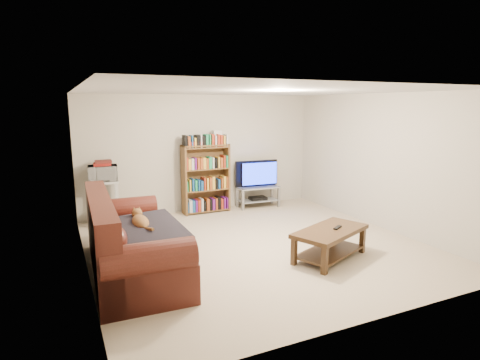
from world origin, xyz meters
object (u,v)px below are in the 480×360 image
tv_stand (258,193)px  sofa (127,247)px  coffee_table (330,238)px  bookshelf (206,178)px

tv_stand → sofa: bearing=-139.2°
coffee_table → tv_stand: 3.13m
sofa → coffee_table: bearing=-12.5°
tv_stand → bookshelf: bearing=-179.2°
bookshelf → sofa: bearing=-130.2°
sofa → coffee_table: 2.83m
sofa → tv_stand: sofa is taller
coffee_table → bookshelf: bearing=80.5°
tv_stand → bookshelf: 1.25m
sofa → tv_stand: (3.18, 2.38, -0.05)m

